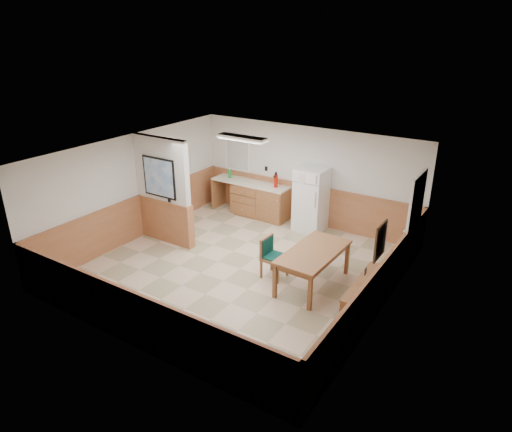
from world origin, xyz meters
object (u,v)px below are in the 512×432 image
Objects in this scene: dining_bench at (365,287)px; fire_extinguisher at (276,181)px; dining_chair at (271,254)px; refrigerator at (311,199)px; soap_bottle at (230,174)px; dining_table at (313,255)px.

dining_bench is 4.05× the size of fire_extinguisher.
dining_chair is 3.00m from fire_extinguisher.
soap_bottle is (-2.50, 0.06, 0.22)m from refrigerator.
refrigerator is at bearing 99.70° from dining_chair.
fire_extinguisher is at bearing 141.90° from dining_bench.
refrigerator is 1.09m from fire_extinguisher.
fire_extinguisher is 1.45m from soap_bottle.
soap_bottle is (-4.83, 2.51, 0.68)m from dining_bench.
soap_bottle is at bearing 179.02° from refrigerator.
dining_table is 4.30× the size of fire_extinguisher.
fire_extinguisher is at bearing 0.60° from soap_bottle.
dining_bench is at bearing -27.48° from soap_bottle.
dining_chair reaches higher than dining_bench.
refrigerator is 2.51m from soap_bottle.
dining_chair is (0.36, -2.51, -0.30)m from refrigerator.
dining_chair is at bearing -41.91° from soap_bottle.
fire_extinguisher is 1.64× the size of soap_bottle.
dining_bench is at bearing 3.20° from dining_chair.
refrigerator is at bearing -26.39° from fire_extinguisher.
fire_extinguisher is (-2.29, 2.46, 0.42)m from dining_table.
soap_bottle is at bearing 139.62° from dining_chair.
dining_table is at bearing -33.16° from soap_bottle.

